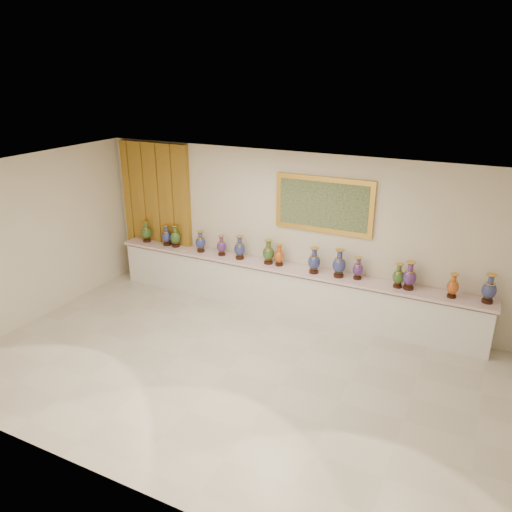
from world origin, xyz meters
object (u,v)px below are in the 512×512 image
(vase_0, at_px, (146,232))
(counter, at_px, (286,289))
(vase_1, at_px, (167,236))
(vase_2, at_px, (175,237))

(vase_0, bearing_deg, counter, 0.09)
(counter, relative_size, vase_1, 16.76)
(vase_0, bearing_deg, vase_2, 0.77)
(counter, xyz_separation_m, vase_2, (-2.49, 0.00, 0.67))
(counter, xyz_separation_m, vase_0, (-3.23, -0.01, 0.67))
(vase_2, bearing_deg, counter, -0.11)
(vase_1, bearing_deg, vase_0, -179.45)
(vase_0, relative_size, vase_1, 1.07)
(vase_2, bearing_deg, vase_0, -179.23)
(vase_0, height_order, vase_2, vase_0)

